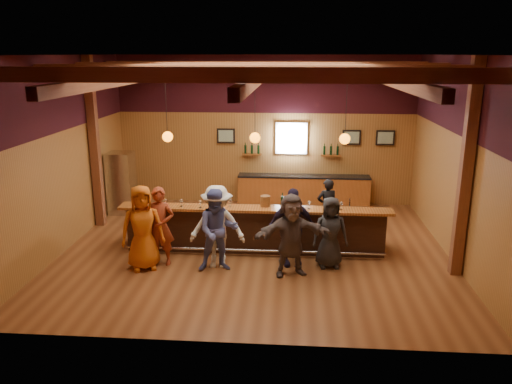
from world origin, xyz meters
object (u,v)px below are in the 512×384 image
customer_orange (142,228)px  ice_bucket (265,201)px  customer_navy (292,227)px  customer_white (217,227)px  bartender (327,207)px  customer_dark (330,232)px  customer_denim (218,230)px  customer_redvest (160,226)px  bar_counter (256,227)px  customer_brown (291,235)px  bottle_a (282,202)px  back_bar_cabinet (303,190)px  stainless_fridge (122,183)px

customer_orange → ice_bucket: customer_orange is taller
customer_navy → customer_white: bearing=176.9°
ice_bucket → bartender: bearing=39.8°
bartender → ice_bucket: bartender is taller
customer_dark → customer_denim: bearing=-177.2°
customer_orange → customer_navy: 3.22m
customer_redvest → customer_dark: bearing=3.5°
customer_white → customer_navy: (1.60, 0.24, -0.05)m
bar_counter → customer_brown: 1.72m
customer_redvest → bar_counter: bearing=30.0°
bar_counter → bottle_a: 0.99m
back_bar_cabinet → customer_brown: bearing=-93.9°
bar_counter → stainless_fridge: 4.81m
back_bar_cabinet → bartender: 2.58m
customer_orange → bottle_a: customer_orange is taller
bartender → customer_dark: bearing=74.1°
customer_navy → customer_dark: bearing=-14.8°
stainless_fridge → bartender: 6.02m
bartender → ice_bucket: 2.03m
customer_denim → ice_bucket: 1.52m
customer_orange → customer_denim: size_ratio=1.03×
bartender → customer_brown: bearing=56.0°
ice_bucket → customer_orange: bearing=-155.3°
customer_denim → ice_bucket: (0.94, 1.16, 0.33)m
stainless_fridge → bottle_a: 5.47m
customer_navy → customer_dark: customer_navy is taller
customer_navy → bottle_a: 0.80m
customer_redvest → bartender: size_ratio=1.19×
customer_navy → back_bar_cabinet: bearing=74.0°
customer_dark → bottle_a: (-1.06, 0.72, 0.46)m
back_bar_cabinet → customer_brown: size_ratio=2.26×
customer_denim → customer_dark: size_ratio=1.15×
bartender → ice_bucket: bearing=25.4°
customer_redvest → customer_white: bearing=-1.5°
customer_dark → bottle_a: bearing=139.8°
bar_counter → bartender: bearing=31.5°
back_bar_cabinet → customer_redvest: 5.69m
bar_counter → ice_bucket: (0.23, -0.19, 0.71)m
back_bar_cabinet → stainless_fridge: stainless_fridge is taller
stainless_fridge → bottle_a: bearing=-29.7°
back_bar_cabinet → customer_orange: (-3.52, -4.95, 0.45)m
stainless_fridge → ice_bucket: (4.34, -2.64, 0.33)m
stainless_fridge → customer_redvest: size_ratio=1.03×
customer_white → customer_navy: customer_white is taller
customer_orange → customer_denim: (1.63, 0.03, -0.02)m
bar_counter → ice_bucket: 0.77m
customer_denim → customer_navy: (1.56, 0.42, -0.03)m
stainless_fridge → ice_bucket: bearing=-31.3°
stainless_fridge → customer_redvest: stainless_fridge is taller
stainless_fridge → customer_dark: bearing=-30.6°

